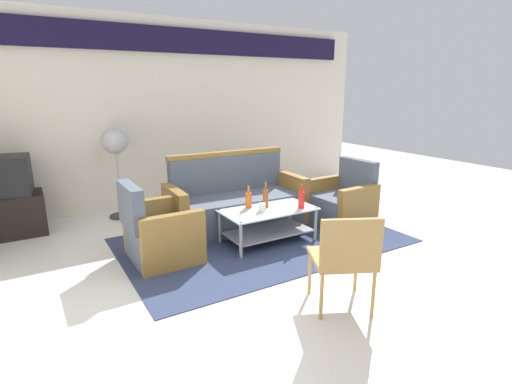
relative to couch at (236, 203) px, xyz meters
name	(u,v)px	position (x,y,z in m)	size (l,w,h in m)	color
ground_plane	(304,264)	(0.05, -1.41, -0.32)	(14.00, 14.00, 0.00)	silver
wall_back	(189,108)	(0.05, 1.65, 1.16)	(6.52, 0.19, 2.80)	silver
rug	(263,240)	(0.03, -0.62, -0.31)	(3.27, 2.03, 0.01)	#2D3856
couch	(236,203)	(0.00, 0.00, 0.00)	(1.82, 0.79, 0.96)	#4C5666
armchair_left	(160,234)	(-1.19, -0.51, -0.03)	(0.71, 0.77, 0.85)	#4C5666
armchair_right	(342,204)	(1.25, -0.65, -0.03)	(0.72, 0.78, 0.85)	#4C5666
coffee_table	(268,220)	(0.06, -0.68, -0.04)	(1.10, 0.60, 0.40)	silver
bottle_brown	(266,198)	(0.07, -0.62, 0.21)	(0.06, 0.06, 0.31)	brown
bottle_red	(301,199)	(0.42, -0.85, 0.20)	(0.07, 0.07, 0.28)	red
bottle_orange	(249,200)	(-0.11, -0.52, 0.20)	(0.07, 0.07, 0.27)	#D85919
cup	(262,207)	(-0.05, -0.73, 0.14)	(0.08, 0.08, 0.10)	silver
tv_stand	(9,216)	(-2.57, 1.14, -0.06)	(0.80, 0.50, 0.52)	black
television	(2,176)	(-2.57, 1.15, 0.44)	(0.65, 0.51, 0.48)	black
pedestal_fan	(115,146)	(-1.22, 1.19, 0.70)	(0.36, 0.36, 1.27)	#2D2D33
wicker_chair	(345,255)	(-0.22, -2.27, 0.18)	(0.64, 0.64, 0.84)	#AD844C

